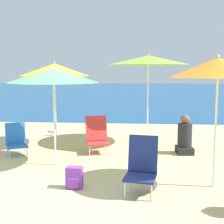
# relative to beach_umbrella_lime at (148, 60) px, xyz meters

# --- Properties ---
(ground_plane) EXTENTS (60.00, 60.00, 0.00)m
(ground_plane) POSITION_rel_beach_umbrella_lime_xyz_m (-1.98, -2.85, -2.16)
(ground_plane) COLOR #C6B284
(sea_water) EXTENTS (60.00, 40.00, 0.01)m
(sea_water) POSITION_rel_beach_umbrella_lime_xyz_m (-1.98, 23.09, -2.16)
(sea_water) COLOR navy
(sea_water) RESTS_ON ground
(beach_umbrella_lime) EXTENTS (2.09, 2.09, 2.32)m
(beach_umbrella_lime) POSITION_rel_beach_umbrella_lime_xyz_m (0.00, 0.00, 0.00)
(beach_umbrella_lime) COLOR white
(beach_umbrella_lime) RESTS_ON ground
(beach_umbrella_yellow) EXTENTS (1.73, 1.73, 2.12)m
(beach_umbrella_yellow) POSITION_rel_beach_umbrella_lime_xyz_m (-2.35, -0.39, -0.24)
(beach_umbrella_yellow) COLOR white
(beach_umbrella_yellow) RESTS_ON ground
(beach_umbrella_green) EXTENTS (1.79, 1.79, 1.98)m
(beach_umbrella_green) POSITION_rel_beach_umbrella_lime_xyz_m (-1.91, -2.09, -0.37)
(beach_umbrella_green) COLOR white
(beach_umbrella_green) RESTS_ON ground
(beach_umbrella_orange) EXTENTS (1.51, 1.51, 2.13)m
(beach_umbrella_orange) POSITION_rel_beach_umbrella_lime_xyz_m (0.99, -3.07, -0.23)
(beach_umbrella_orange) COLOR white
(beach_umbrella_orange) RESTS_ON ground
(beach_chair_red) EXTENTS (0.62, 0.66, 0.84)m
(beach_chair_red) POSITION_rel_beach_umbrella_lime_xyz_m (-1.20, -1.01, -1.75)
(beach_chair_red) COLOR silver
(beach_chair_red) RESTS_ON ground
(beach_chair_blue) EXTENTS (0.62, 0.63, 0.71)m
(beach_chair_blue) POSITION_rel_beach_umbrella_lime_xyz_m (-3.02, -1.33, -1.82)
(beach_chair_blue) COLOR silver
(beach_chair_blue) RESTS_ON ground
(beach_chair_navy) EXTENTS (0.55, 0.64, 0.87)m
(beach_chair_navy) POSITION_rel_beach_umbrella_lime_xyz_m (-0.18, -3.37, -1.73)
(beach_chair_navy) COLOR silver
(beach_chair_navy) RESTS_ON ground
(person_seated_near) EXTENTS (0.40, 0.46, 0.91)m
(person_seated_near) POSITION_rel_beach_umbrella_lime_xyz_m (0.82, -0.98, -1.79)
(person_seated_near) COLOR #262628
(person_seated_near) RESTS_ON ground
(backpack_purple) EXTENTS (0.26, 0.20, 0.35)m
(backpack_purple) POSITION_rel_beach_umbrella_lime_xyz_m (-1.26, -3.31, -1.99)
(backpack_purple) COLOR purple
(backpack_purple) RESTS_ON ground
(water_bottle) EXTENTS (0.07, 0.07, 0.29)m
(water_bottle) POSITION_rel_beach_umbrella_lime_xyz_m (-0.34, -2.71, -2.05)
(water_bottle) COLOR #8CCCEA
(water_bottle) RESTS_ON ground
(seagull) EXTENTS (0.27, 0.11, 0.23)m
(seagull) POSITION_rel_beach_umbrella_lime_xyz_m (-2.78, 0.75, -2.02)
(seagull) COLOR gold
(seagull) RESTS_ON ground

